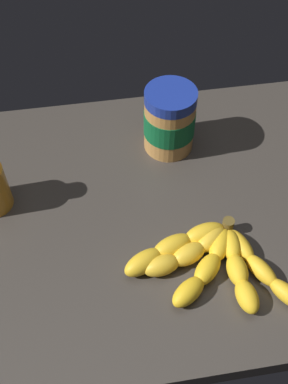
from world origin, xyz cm
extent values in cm
cube|color=#38332D|center=(0.00, 0.00, -1.96)|extent=(79.65, 60.41, 3.91)
ellipsoid|color=gold|center=(-5.81, 7.73, 1.75)|extent=(7.83, 4.96, 3.50)
ellipsoid|color=gold|center=(-0.23, 9.29, 1.75)|extent=(8.00, 5.68, 3.50)
ellipsoid|color=gold|center=(5.12, 11.51, 1.75)|extent=(8.05, 6.32, 3.50)
ellipsoid|color=gold|center=(-6.74, 8.92, 1.68)|extent=(7.03, 6.15, 3.36)
ellipsoid|color=gold|center=(-2.34, 11.15, 1.68)|extent=(6.99, 5.39, 3.36)
ellipsoid|color=gold|center=(2.40, 12.51, 1.68)|extent=(6.71, 4.45, 3.36)
ellipsoid|color=yellow|center=(-7.90, 10.24, 1.65)|extent=(6.26, 7.23, 3.30)
ellipsoid|color=yellow|center=(-4.73, 14.30, 1.65)|extent=(6.84, 6.97, 3.30)
ellipsoid|color=yellow|center=(-0.85, 17.70, 1.65)|extent=(7.18, 6.46, 3.30)
ellipsoid|color=gold|center=(-9.67, 10.60, 1.65)|extent=(3.94, 6.16, 3.30)
ellipsoid|color=gold|center=(-9.38, 15.24, 1.65)|extent=(3.35, 5.85, 3.30)
ellipsoid|color=gold|center=(-9.59, 19.89, 1.65)|extent=(3.86, 6.12, 3.30)
ellipsoid|color=gold|center=(-11.33, 10.79, 1.41)|extent=(4.66, 7.22, 2.81)
ellipsoid|color=gold|center=(-13.28, 15.75, 1.41)|extent=(5.44, 7.25, 2.81)
ellipsoid|color=gold|center=(-15.96, 20.37, 1.41)|extent=(6.10, 7.11, 2.81)
cylinder|color=brown|center=(-10.11, 6.80, 1.80)|extent=(2.00, 2.00, 3.00)
cylinder|color=#BF8442|center=(-4.05, -15.16, 5.63)|extent=(9.60, 9.60, 11.26)
cylinder|color=#0F592D|center=(-4.05, -15.16, 6.19)|extent=(9.80, 9.80, 5.07)
cylinder|color=navy|center=(-4.05, -15.16, 12.35)|extent=(9.67, 9.67, 2.17)
camera|label=1|loc=(11.22, 49.54, 69.54)|focal=44.78mm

